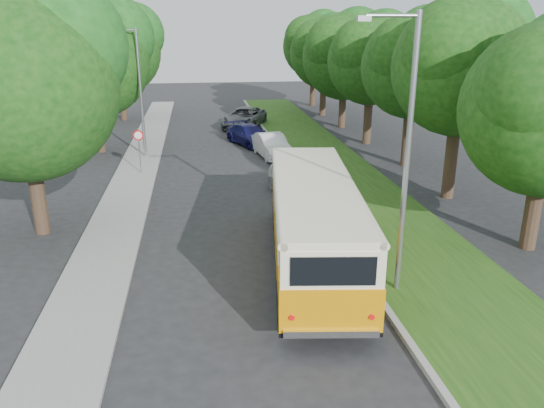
{
  "coord_description": "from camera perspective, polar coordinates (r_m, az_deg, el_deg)",
  "views": [
    {
      "loc": [
        -1.41,
        -16.11,
        7.62
      ],
      "look_at": [
        1.13,
        1.8,
        1.5
      ],
      "focal_mm": 35.0,
      "sensor_mm": 36.0,
      "label": 1
    }
  ],
  "objects": [
    {
      "name": "ground",
      "position": [
        17.88,
        -2.79,
        -6.56
      ],
      "size": [
        120.0,
        120.0,
        0.0
      ],
      "primitive_type": "plane",
      "color": "#262628",
      "rests_on": "ground"
    },
    {
      "name": "curb",
      "position": [
        22.97,
        4.98,
        -0.56
      ],
      "size": [
        0.2,
        70.0,
        0.15
      ],
      "primitive_type": "cube",
      "color": "gray",
      "rests_on": "ground"
    },
    {
      "name": "grass_verge",
      "position": [
        23.6,
        10.55,
        -0.31
      ],
      "size": [
        4.5,
        70.0,
        0.13
      ],
      "primitive_type": "cube",
      "color": "#214A13",
      "rests_on": "ground"
    },
    {
      "name": "sidewalk",
      "position": [
        22.68,
        -16.19,
        -1.56
      ],
      "size": [
        2.2,
        70.0,
        0.12
      ],
      "primitive_type": "cube",
      "color": "gray",
      "rests_on": "ground"
    },
    {
      "name": "treeline",
      "position": [
        34.45,
        -0.48,
        15.87
      ],
      "size": [
        24.27,
        41.91,
        9.46
      ],
      "color": "#332319",
      "rests_on": "ground"
    },
    {
      "name": "lamppost_near",
      "position": [
        15.08,
        14.08,
        5.67
      ],
      "size": [
        1.71,
        0.16,
        8.0
      ],
      "color": "gray",
      "rests_on": "ground"
    },
    {
      "name": "lamppost_far",
      "position": [
        32.47,
        -14.15,
        11.95
      ],
      "size": [
        1.71,
        0.16,
        7.5
      ],
      "color": "gray",
      "rests_on": "ground"
    },
    {
      "name": "warning_sign",
      "position": [
        28.87,
        -14.13,
        6.32
      ],
      "size": [
        0.56,
        0.1,
        2.5
      ],
      "color": "gray",
      "rests_on": "ground"
    },
    {
      "name": "vintage_bus",
      "position": [
        17.19,
        4.49,
        -2.23
      ],
      "size": [
        3.86,
        10.34,
        3.0
      ],
      "primitive_type": null,
      "rotation": [
        0.0,
        0.0,
        -0.13
      ],
      "color": "orange",
      "rests_on": "ground"
    },
    {
      "name": "car_silver",
      "position": [
        24.61,
        2.58,
        2.49
      ],
      "size": [
        2.37,
        4.67,
        1.52
      ],
      "primitive_type": "imported",
      "rotation": [
        0.0,
        0.0,
        0.13
      ],
      "color": "#B2B3B8",
      "rests_on": "ground"
    },
    {
      "name": "car_white",
      "position": [
        32.22,
        -0.02,
        6.29
      ],
      "size": [
        2.12,
        4.43,
        1.4
      ],
      "primitive_type": "imported",
      "rotation": [
        0.0,
        0.0,
        0.15
      ],
      "color": "white",
      "rests_on": "ground"
    },
    {
      "name": "car_blue",
      "position": [
        35.69,
        -2.38,
        7.43
      ],
      "size": [
        3.42,
        4.91,
        1.32
      ],
      "primitive_type": "imported",
      "rotation": [
        0.0,
        0.0,
        0.38
      ],
      "color": "#13124F",
      "rests_on": "ground"
    },
    {
      "name": "car_grey",
      "position": [
        42.02,
        -3.03,
        9.28
      ],
      "size": [
        4.36,
        6.05,
        1.53
      ],
      "primitive_type": "imported",
      "rotation": [
        0.0,
        0.0,
        -0.37
      ],
      "color": "#4F5356",
      "rests_on": "ground"
    }
  ]
}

